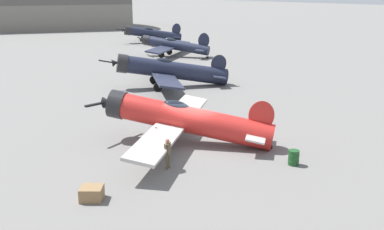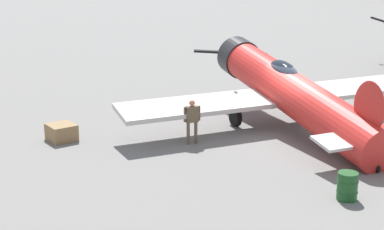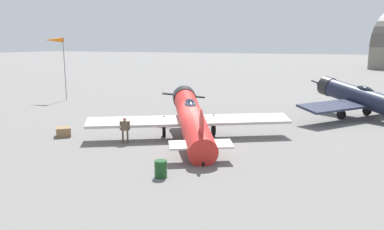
# 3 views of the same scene
# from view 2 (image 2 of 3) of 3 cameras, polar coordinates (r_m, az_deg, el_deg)

# --- Properties ---
(ground_plane) EXTENTS (400.00, 400.00, 0.00)m
(ground_plane) POSITION_cam_2_polar(r_m,az_deg,el_deg) (24.09, 9.59, -1.65)
(ground_plane) COLOR slate
(airplane_foreground) EXTENTS (12.44, 9.90, 3.19)m
(airplane_foreground) POSITION_cam_2_polar(r_m,az_deg,el_deg) (24.12, 9.07, 2.11)
(airplane_foreground) COLOR red
(airplane_foreground) RESTS_ON ground_plane
(ground_crew_mechanic) EXTENTS (0.59, 0.41, 1.66)m
(ground_crew_mechanic) POSITION_cam_2_polar(r_m,az_deg,el_deg) (22.16, 0.00, -0.24)
(ground_crew_mechanic) COLOR brown
(ground_crew_mechanic) RESTS_ON ground_plane
(equipment_crate) EXTENTS (1.36, 1.37, 0.62)m
(equipment_crate) POSITION_cam_2_polar(r_m,az_deg,el_deg) (23.28, -12.08, -1.60)
(equipment_crate) COLOR olive
(equipment_crate) RESTS_ON ground_plane
(fuel_drum) EXTENTS (0.62, 0.62, 0.82)m
(fuel_drum) POSITION_cam_2_polar(r_m,az_deg,el_deg) (18.08, 14.30, -6.45)
(fuel_drum) COLOR #19471E
(fuel_drum) RESTS_ON ground_plane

